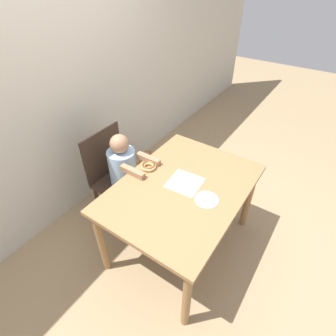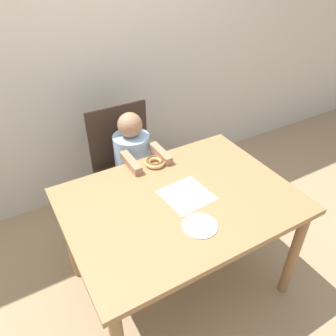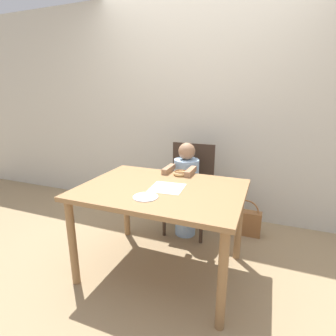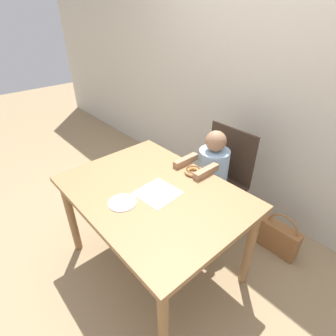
{
  "view_description": "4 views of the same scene",
  "coord_description": "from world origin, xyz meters",
  "px_view_note": "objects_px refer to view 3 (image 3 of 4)",
  "views": [
    {
      "loc": [
        -1.29,
        -0.75,
        2.11
      ],
      "look_at": [
        0.0,
        0.14,
        0.85
      ],
      "focal_mm": 28.0,
      "sensor_mm": 36.0,
      "label": 1
    },
    {
      "loc": [
        -0.73,
        -1.13,
        1.91
      ],
      "look_at": [
        0.0,
        0.14,
        0.85
      ],
      "focal_mm": 35.0,
      "sensor_mm": 36.0,
      "label": 2
    },
    {
      "loc": [
        0.75,
        -1.74,
        1.43
      ],
      "look_at": [
        0.0,
        0.14,
        0.85
      ],
      "focal_mm": 28.0,
      "sensor_mm": 36.0,
      "label": 3
    },
    {
      "loc": [
        1.11,
        -0.85,
        1.79
      ],
      "look_at": [
        0.0,
        0.14,
        0.85
      ],
      "focal_mm": 28.0,
      "sensor_mm": 36.0,
      "label": 4
    }
  ],
  "objects_px": {
    "handbag": "(245,221)",
    "child_figure": "(186,190)",
    "donut": "(180,173)",
    "chair": "(190,187)"
  },
  "relations": [
    {
      "from": "handbag",
      "to": "donut",
      "type": "bearing_deg",
      "value": -137.87
    },
    {
      "from": "chair",
      "to": "child_figure",
      "type": "distance_m",
      "value": 0.12
    },
    {
      "from": "handbag",
      "to": "child_figure",
      "type": "bearing_deg",
      "value": -158.74
    },
    {
      "from": "chair",
      "to": "donut",
      "type": "distance_m",
      "value": 0.48
    },
    {
      "from": "donut",
      "to": "handbag",
      "type": "distance_m",
      "value": 0.96
    },
    {
      "from": "donut",
      "to": "handbag",
      "type": "relative_size",
      "value": 0.33
    },
    {
      "from": "child_figure",
      "to": "donut",
      "type": "distance_m",
      "value": 0.38
    },
    {
      "from": "child_figure",
      "to": "donut",
      "type": "height_order",
      "value": "child_figure"
    },
    {
      "from": "donut",
      "to": "handbag",
      "type": "height_order",
      "value": "donut"
    },
    {
      "from": "donut",
      "to": "chair",
      "type": "bearing_deg",
      "value": 94.43
    }
  ]
}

